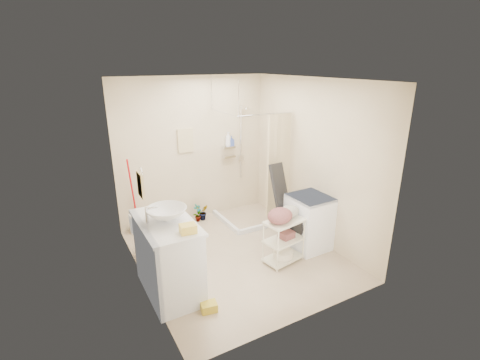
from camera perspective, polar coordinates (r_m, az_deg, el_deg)
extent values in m
plane|color=#C0AD90|center=(5.46, -0.62, -12.19)|extent=(3.20, 3.20, 0.00)
cube|color=silver|center=(4.68, -0.74, 16.20)|extent=(2.80, 3.20, 0.04)
cube|color=beige|center=(6.32, -7.64, 4.83)|extent=(2.80, 0.04, 2.60)
cube|color=beige|center=(3.69, 11.34, -5.91)|extent=(2.80, 0.04, 2.60)
cube|color=beige|center=(4.46, -16.69, -1.88)|extent=(0.04, 3.20, 2.60)
cube|color=beige|center=(5.69, 11.83, 3.00)|extent=(0.04, 3.20, 2.60)
cube|color=silver|center=(4.55, -11.70, -12.27)|extent=(0.64, 1.13, 0.99)
imported|color=silver|center=(4.30, -11.93, -5.50)|extent=(0.60, 0.60, 0.17)
cube|color=#E6C649|center=(3.98, -8.53, -7.89)|extent=(0.19, 0.16, 0.10)
cube|color=gold|center=(4.40, -5.14, -19.81)|extent=(0.31, 0.25, 0.15)
imported|color=white|center=(5.50, -13.64, -8.46)|extent=(0.69, 0.42, 0.68)
imported|color=brown|center=(6.48, -6.96, -5.38)|extent=(0.22, 0.20, 0.34)
imported|color=brown|center=(6.54, -5.99, -5.28)|extent=(0.18, 0.15, 0.30)
cube|color=beige|center=(6.20, -8.95, 6.40)|extent=(0.28, 0.03, 0.42)
imported|color=white|center=(6.47, -1.97, 6.71)|extent=(0.12, 0.12, 0.26)
imported|color=#364C9A|center=(6.51, -1.43, 6.44)|extent=(0.09, 0.09, 0.19)
cube|color=white|center=(5.60, 11.36, -6.73)|extent=(0.60, 0.62, 0.86)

